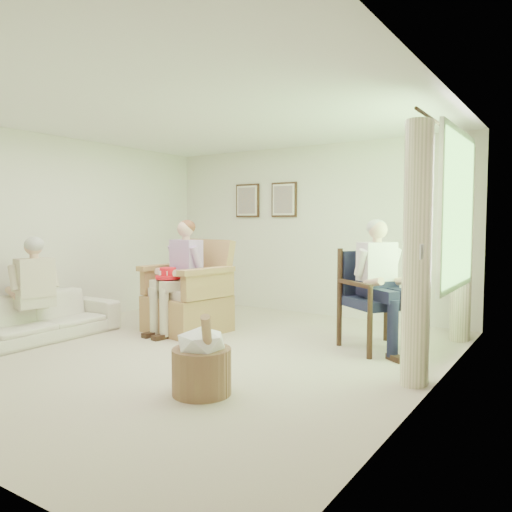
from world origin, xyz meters
name	(u,v)px	position (x,y,z in m)	size (l,w,h in m)	color
floor	(196,351)	(0.00, 0.00, 0.00)	(5.50, 5.50, 0.00)	beige
back_wall	(310,230)	(0.00, 2.75, 1.30)	(5.00, 0.04, 2.60)	silver
left_wall	(54,231)	(-2.50, 0.00, 1.30)	(0.04, 5.50, 2.60)	silver
right_wall	(431,238)	(2.50, 0.00, 1.30)	(0.04, 5.50, 2.60)	silver
ceiling	(194,113)	(0.00, 0.00, 2.60)	(5.00, 5.50, 0.02)	white
window	(458,207)	(2.46, 1.20, 1.58)	(0.13, 2.50, 1.63)	#2D6B23
curtain_left	(417,254)	(2.33, 0.22, 1.15)	(0.34, 0.34, 2.30)	#F8EBC2
curtain_right	(462,245)	(2.33, 2.18, 1.15)	(0.34, 0.34, 2.30)	#F8EBC2
framed_print_left	(247,201)	(-1.15, 2.71, 1.78)	(0.45, 0.05, 0.55)	#382114
framed_print_right	(284,200)	(-0.45, 2.71, 1.78)	(0.45, 0.05, 0.55)	#382114
wicker_armchair	(189,302)	(-0.75, 0.76, 0.38)	(0.94, 0.93, 1.20)	#A4784D
wood_armchair	(382,295)	(1.65, 1.30, 0.60)	(0.71, 0.67, 1.10)	black
sofa	(40,317)	(-1.95, -0.60, 0.28)	(0.74, 1.88, 0.55)	#EDE7CC
person_wicker	(181,267)	(-0.75, 0.60, 0.85)	(0.40, 0.62, 1.43)	beige
person_dark	(377,274)	(1.65, 1.12, 0.86)	(0.40, 0.63, 1.43)	#171832
person_sofa	(30,284)	(-1.95, -0.72, 0.69)	(0.42, 0.63, 1.23)	beige
red_hat	(168,274)	(-0.79, 0.41, 0.77)	(0.31, 0.31, 0.14)	red
hatbox	(202,361)	(0.92, -1.02, 0.28)	(0.58, 0.58, 0.73)	#A77F5B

